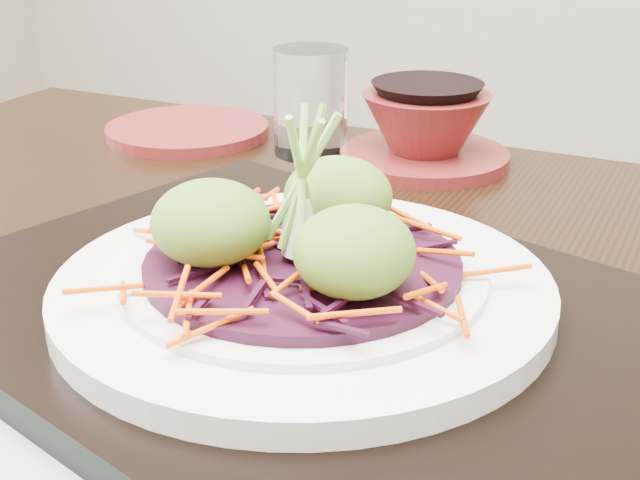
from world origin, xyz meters
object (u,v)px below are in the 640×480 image
at_px(water_glass, 311,102).
at_px(terracotta_bowl_set, 425,132).
at_px(serving_tray, 303,317).
at_px(white_plate, 303,287).
at_px(terracotta_side_plate, 188,130).
at_px(dining_table, 350,442).

xyz_separation_m(water_glass, terracotta_bowl_set, (0.10, 0.02, -0.02)).
distance_m(serving_tray, white_plate, 0.02).
bearing_deg(water_glass, serving_tray, -62.84).
distance_m(terracotta_side_plate, water_glass, 0.14).
bearing_deg(dining_table, water_glass, 120.87).
bearing_deg(white_plate, dining_table, 74.79).
relative_size(serving_tray, terracotta_bowl_set, 2.45).
bearing_deg(white_plate, serving_tray, 0.00).
height_order(dining_table, terracotta_side_plate, terracotta_side_plate).
bearing_deg(dining_table, terracotta_bowl_set, 101.58).
bearing_deg(terracotta_bowl_set, dining_table, -77.03).
bearing_deg(dining_table, terracotta_side_plate, 137.67).
relative_size(white_plate, terracotta_bowl_set, 1.59).
bearing_deg(terracotta_side_plate, dining_table, -40.94).
height_order(dining_table, serving_tray, serving_tray).
bearing_deg(serving_tray, terracotta_side_plate, 148.18).
distance_m(dining_table, terracotta_side_plate, 0.40).
xyz_separation_m(terracotta_side_plate, terracotta_bowl_set, (0.23, 0.03, 0.02)).
xyz_separation_m(terracotta_side_plate, water_glass, (0.13, 0.01, 0.04)).
bearing_deg(water_glass, white_plate, -62.84).
height_order(terracotta_side_plate, terracotta_bowl_set, terracotta_bowl_set).
bearing_deg(serving_tray, terracotta_bowl_set, 113.84).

